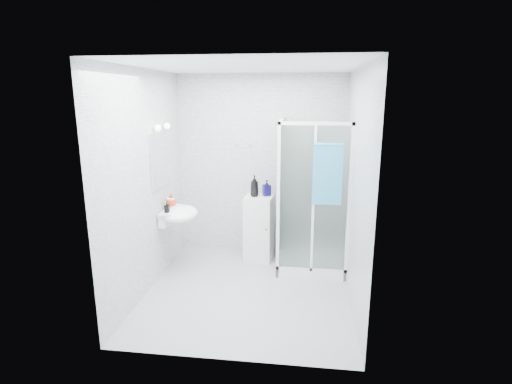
# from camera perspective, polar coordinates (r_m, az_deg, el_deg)

# --- Properties ---
(room) EXTENTS (2.40, 2.60, 2.60)m
(room) POSITION_cam_1_polar(r_m,az_deg,el_deg) (4.51, -1.19, 0.82)
(room) COLOR silver
(room) RESTS_ON ground
(shower_enclosure) EXTENTS (0.90, 0.95, 2.00)m
(shower_enclosure) POSITION_cam_1_polar(r_m,az_deg,el_deg) (5.45, 7.08, -6.36)
(shower_enclosure) COLOR white
(shower_enclosure) RESTS_ON ground
(wall_basin) EXTENTS (0.46, 0.56, 0.35)m
(wall_basin) POSITION_cam_1_polar(r_m,az_deg,el_deg) (5.29, -11.07, -3.13)
(wall_basin) COLOR white
(wall_basin) RESTS_ON ground
(mirror) EXTENTS (0.02, 0.60, 0.70)m
(mirror) POSITION_cam_1_polar(r_m,az_deg,el_deg) (5.20, -13.51, 4.42)
(mirror) COLOR white
(mirror) RESTS_ON room
(vanity_lights) EXTENTS (0.10, 0.40, 0.08)m
(vanity_lights) POSITION_cam_1_polar(r_m,az_deg,el_deg) (5.14, -13.25, 9.04)
(vanity_lights) COLOR silver
(vanity_lights) RESTS_ON room
(wall_hooks) EXTENTS (0.23, 0.06, 0.03)m
(wall_hooks) POSITION_cam_1_polar(r_m,az_deg,el_deg) (5.72, -1.84, 6.81)
(wall_hooks) COLOR silver
(wall_hooks) RESTS_ON room
(storage_cabinet) EXTENTS (0.42, 0.43, 0.93)m
(storage_cabinet) POSITION_cam_1_polar(r_m,az_deg,el_deg) (5.70, 0.44, -5.14)
(storage_cabinet) COLOR white
(storage_cabinet) RESTS_ON ground
(hand_towel) EXTENTS (0.35, 0.05, 0.74)m
(hand_towel) POSITION_cam_1_polar(r_m,az_deg,el_deg) (4.81, 10.18, 2.74)
(hand_towel) COLOR teal
(hand_towel) RESTS_ON shower_enclosure
(shampoo_bottle_a) EXTENTS (0.15, 0.15, 0.30)m
(shampoo_bottle_a) POSITION_cam_1_polar(r_m,az_deg,el_deg) (5.53, -0.22, 0.88)
(shampoo_bottle_a) COLOR black
(shampoo_bottle_a) RESTS_ON storage_cabinet
(shampoo_bottle_b) EXTENTS (0.14, 0.14, 0.23)m
(shampoo_bottle_b) POSITION_cam_1_polar(r_m,az_deg,el_deg) (5.58, 1.54, 0.60)
(shampoo_bottle_b) COLOR #0D0A3E
(shampoo_bottle_b) RESTS_ON storage_cabinet
(soap_dispenser_orange) EXTENTS (0.17, 0.17, 0.17)m
(soap_dispenser_orange) POSITION_cam_1_polar(r_m,az_deg,el_deg) (5.39, -12.06, -1.19)
(soap_dispenser_orange) COLOR red
(soap_dispenser_orange) RESTS_ON wall_basin
(soap_dispenser_black) EXTENTS (0.07, 0.07, 0.14)m
(soap_dispenser_black) POSITION_cam_1_polar(r_m,az_deg,el_deg) (5.14, -12.59, -2.14)
(soap_dispenser_black) COLOR black
(soap_dispenser_black) RESTS_ON wall_basin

